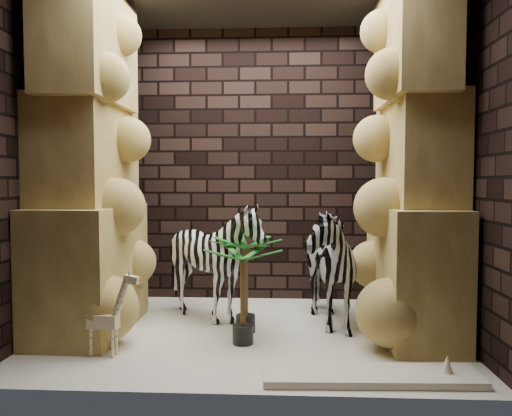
# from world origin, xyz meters

# --- Properties ---
(floor) EXTENTS (3.50, 3.50, 0.00)m
(floor) POSITION_xyz_m (0.00, 0.00, 0.00)
(floor) COLOR white
(floor) RESTS_ON ground
(wall_back) EXTENTS (3.50, 0.00, 3.50)m
(wall_back) POSITION_xyz_m (0.00, 1.25, 1.50)
(wall_back) COLOR black
(wall_back) RESTS_ON ground
(wall_front) EXTENTS (3.50, 0.00, 3.50)m
(wall_front) POSITION_xyz_m (0.00, -1.25, 1.50)
(wall_front) COLOR black
(wall_front) RESTS_ON ground
(wall_left) EXTENTS (0.00, 3.00, 3.00)m
(wall_left) POSITION_xyz_m (-1.75, 0.00, 1.50)
(wall_left) COLOR black
(wall_left) RESTS_ON ground
(wall_right) EXTENTS (0.00, 3.00, 3.00)m
(wall_right) POSITION_xyz_m (1.75, 0.00, 1.50)
(wall_right) COLOR black
(wall_right) RESTS_ON ground
(rock_pillar_left) EXTENTS (0.68, 1.30, 3.00)m
(rock_pillar_left) POSITION_xyz_m (-1.40, 0.00, 1.50)
(rock_pillar_left) COLOR #D8BB6E
(rock_pillar_left) RESTS_ON floor
(rock_pillar_right) EXTENTS (0.58, 1.25, 3.00)m
(rock_pillar_right) POSITION_xyz_m (1.42, 0.00, 1.50)
(rock_pillar_right) COLOR #D8BB6E
(rock_pillar_right) RESTS_ON floor
(zebra_right) EXTENTS (0.80, 1.18, 1.28)m
(zebra_right) POSITION_xyz_m (0.64, 0.30, 0.64)
(zebra_right) COLOR white
(zebra_right) RESTS_ON floor
(zebra_left) EXTENTS (1.03, 1.22, 1.02)m
(zebra_left) POSITION_xyz_m (-0.33, 0.33, 0.51)
(zebra_left) COLOR white
(zebra_left) RESTS_ON floor
(giraffe_toy) EXTENTS (0.36, 0.15, 0.67)m
(giraffe_toy) POSITION_xyz_m (-1.05, -0.63, 0.34)
(giraffe_toy) COLOR #FEEBB8
(giraffe_toy) RESTS_ON floor
(palm_front) EXTENTS (0.36, 0.36, 0.84)m
(palm_front) POSITION_xyz_m (-0.02, 0.01, 0.42)
(palm_front) COLOR #0F4C11
(palm_front) RESTS_ON floor
(palm_back) EXTENTS (0.36, 0.36, 0.79)m
(palm_back) POSITION_xyz_m (-0.02, -0.30, 0.40)
(palm_back) COLOR #0F4C11
(palm_back) RESTS_ON floor
(surfboard) EXTENTS (1.45, 0.40, 0.05)m
(surfboard) POSITION_xyz_m (0.89, -0.98, 0.03)
(surfboard) COLOR white
(surfboard) RESTS_ON floor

